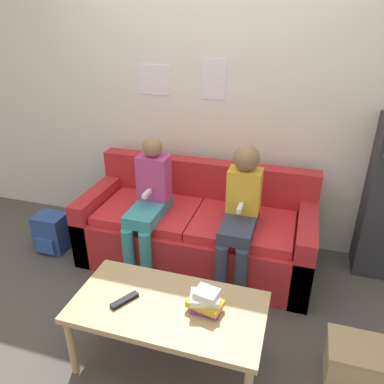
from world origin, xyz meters
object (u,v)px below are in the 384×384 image
couch (197,230)px  person_left (149,201)px  person_right (241,211)px  coffee_table (168,311)px  backpack (52,233)px  tv_remote (125,300)px  storage_box (356,364)px

couch → person_left: (-0.33, -0.19, 0.31)m
person_right → person_left: bearing=-179.4°
coffee_table → person_right: (0.24, 0.87, 0.22)m
coffee_table → backpack: 1.62m
couch → tv_remote: 1.11m
couch → person_left: bearing=-150.7°
coffee_table → person_right: size_ratio=1.01×
tv_remote → person_left: bearing=134.6°
tv_remote → storage_box: (1.29, 0.22, -0.31)m
couch → person_right: (0.38, -0.18, 0.34)m
tv_remote → backpack: 1.46m
person_right → storage_box: (0.81, -0.69, -0.48)m
person_left → backpack: bearing=-176.7°
person_left → person_right: (0.71, 0.01, 0.03)m
coffee_table → person_right: 0.93m
coffee_table → person_left: size_ratio=1.02×
storage_box → couch: bearing=143.7°
person_left → storage_box: person_left is taller
backpack → coffee_table: bearing=-30.2°
couch → person_right: person_right is taller
tv_remote → storage_box: tv_remote is taller
person_left → person_right: person_right is taller
person_left → person_right: 0.71m
coffee_table → backpack: coffee_table is taller
coffee_table → person_right: bearing=74.5°
person_right → storage_box: size_ratio=3.16×
couch → storage_box: bearing=-36.3°
coffee_table → person_left: person_left is taller
tv_remote → backpack: tv_remote is taller
person_left → backpack: 1.01m
coffee_table → tv_remote: size_ratio=6.48×
coffee_table → storage_box: (1.05, 0.17, -0.25)m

